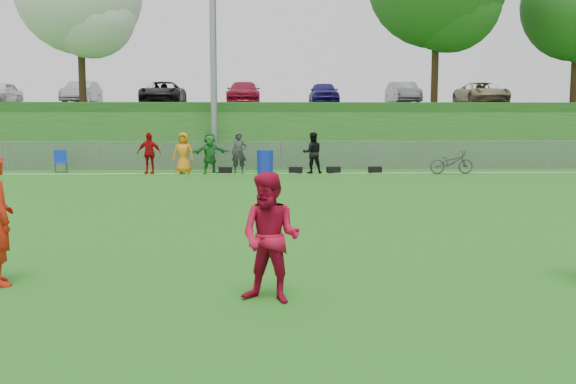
{
  "coord_description": "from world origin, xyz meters",
  "views": [
    {
      "loc": [
        -0.76,
        -8.45,
        2.28
      ],
      "look_at": [
        -0.42,
        0.5,
        1.24
      ],
      "focal_mm": 40.0,
      "sensor_mm": 36.0,
      "label": 1
    }
  ],
  "objects": [
    {
      "name": "ground",
      "position": [
        0.0,
        0.0,
        0.0
      ],
      "size": [
        120.0,
        120.0,
        0.0
      ],
      "primitive_type": "plane",
      "color": "#1A6715",
      "rests_on": "ground"
    },
    {
      "name": "sideline_far",
      "position": [
        0.0,
        18.0,
        0.01
      ],
      "size": [
        60.0,
        0.1,
        0.01
      ],
      "primitive_type": "cube",
      "color": "white",
      "rests_on": "ground"
    },
    {
      "name": "fence",
      "position": [
        0.0,
        20.0,
        0.65
      ],
      "size": [
        58.0,
        0.06,
        1.3
      ],
      "color": "gray",
      "rests_on": "ground"
    },
    {
      "name": "light_pole",
      "position": [
        -3.0,
        20.8,
        6.71
      ],
      "size": [
        1.2,
        0.4,
        12.15
      ],
      "color": "gray",
      "rests_on": "ground"
    },
    {
      "name": "berm",
      "position": [
        0.0,
        31.0,
        1.5
      ],
      "size": [
        120.0,
        18.0,
        3.0
      ],
      "primitive_type": "cube",
      "color": "#164814",
      "rests_on": "ground"
    },
    {
      "name": "parking_lot",
      "position": [
        0.0,
        33.0,
        3.05
      ],
      "size": [
        120.0,
        12.0,
        0.1
      ],
      "primitive_type": "cube",
      "color": "black",
      "rests_on": "berm"
    },
    {
      "name": "car_row",
      "position": [
        -1.17,
        32.0,
        3.82
      ],
      "size": [
        32.04,
        5.18,
        1.44
      ],
      "color": "silver",
      "rests_on": "parking_lot"
    },
    {
      "name": "spectator_row",
      "position": [
        -2.56,
        18.0,
        0.85
      ],
      "size": [
        7.66,
        1.02,
        1.69
      ],
      "color": "#A50B0C",
      "rests_on": "ground"
    },
    {
      "name": "gear_bags",
      "position": [
        1.05,
        18.1,
        0.13
      ],
      "size": [
        6.8,
        0.37,
        0.26
      ],
      "color": "black",
      "rests_on": "ground"
    },
    {
      "name": "player_red_center",
      "position": [
        -0.68,
        -0.66,
        0.81
      ],
      "size": [
        0.96,
        0.87,
        1.62
      ],
      "primitive_type": "imported",
      "rotation": [
        0.0,
        0.0,
        -0.39
      ],
      "color": "#A90B2A",
      "rests_on": "ground"
    },
    {
      "name": "recycling_bin",
      "position": [
        -0.71,
        17.74,
        0.49
      ],
      "size": [
        0.75,
        0.75,
        0.98
      ],
      "primitive_type": "cylinder",
      "rotation": [
        0.0,
        0.0,
        0.16
      ],
      "color": "#1027B3",
      "rests_on": "ground"
    },
    {
      "name": "camp_chair",
      "position": [
        -9.31,
        18.82,
        0.27
      ],
      "size": [
        0.67,
        0.68,
        0.93
      ],
      "rotation": [
        0.0,
        0.0,
        0.37
      ],
      "color": "#1030B1",
      "rests_on": "ground"
    },
    {
      "name": "bicycle",
      "position": [
        6.91,
        17.44,
        0.48
      ],
      "size": [
        1.88,
        0.81,
        0.96
      ],
      "primitive_type": "imported",
      "rotation": [
        0.0,
        0.0,
        1.67
      ],
      "color": "#303133",
      "rests_on": "ground"
    }
  ]
}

